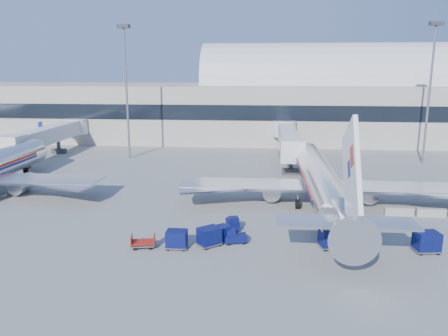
# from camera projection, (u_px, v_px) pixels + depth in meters

# --- Properties ---
(ground) EXTENTS (260.00, 260.00, 0.00)m
(ground) POSITION_uv_depth(u_px,v_px,m) (230.00, 217.00, 46.26)
(ground) COLOR gray
(ground) RESTS_ON ground
(terminal) EXTENTS (170.00, 28.15, 21.00)m
(terminal) POSITION_uv_depth(u_px,v_px,m) (189.00, 104.00, 100.16)
(terminal) COLOR #B2AA9E
(terminal) RESTS_ON ground
(airliner_main) EXTENTS (32.00, 37.26, 12.07)m
(airliner_main) POSITION_uv_depth(u_px,v_px,m) (321.00, 182.00, 49.13)
(airliner_main) COLOR silver
(airliner_main) RESTS_ON ground
(jetbridge_near) EXTENTS (4.40, 27.50, 6.25)m
(jetbridge_near) POSITION_uv_depth(u_px,v_px,m) (288.00, 137.00, 74.68)
(jetbridge_near) COLOR silver
(jetbridge_near) RESTS_ON ground
(jetbridge_mid) EXTENTS (4.40, 27.50, 6.25)m
(jetbridge_mid) POSITION_uv_depth(u_px,v_px,m) (52.00, 134.00, 78.30)
(jetbridge_mid) COLOR silver
(jetbridge_mid) RESTS_ON ground
(mast_west) EXTENTS (2.00, 1.20, 22.60)m
(mast_west) POSITION_uv_depth(u_px,v_px,m) (126.00, 72.00, 73.88)
(mast_west) COLOR slate
(mast_west) RESTS_ON ground
(mast_east) EXTENTS (2.00, 1.20, 22.60)m
(mast_east) POSITION_uv_depth(u_px,v_px,m) (431.00, 73.00, 69.56)
(mast_east) COLOR slate
(mast_east) RESTS_ON ground
(barrier_near) EXTENTS (3.00, 0.55, 0.90)m
(barrier_near) POSITION_uv_depth(u_px,v_px,m) (399.00, 212.00, 46.55)
(barrier_near) COLOR #9E9E96
(barrier_near) RESTS_ON ground
(barrier_mid) EXTENTS (3.00, 0.55, 0.90)m
(barrier_mid) POSITION_uv_depth(u_px,v_px,m) (431.00, 213.00, 46.27)
(barrier_mid) COLOR #9E9E96
(barrier_mid) RESTS_ON ground
(tug_lead) EXTENTS (2.21, 1.50, 1.32)m
(tug_lead) POSITION_uv_depth(u_px,v_px,m) (234.00, 237.00, 39.16)
(tug_lead) COLOR #090E46
(tug_lead) RESTS_ON ground
(tug_right) EXTENTS (2.87, 2.42, 1.68)m
(tug_right) POSITION_uv_depth(u_px,v_px,m) (348.00, 229.00, 40.51)
(tug_right) COLOR #090E46
(tug_right) RESTS_ON ground
(tug_left) EXTENTS (1.56, 2.34, 1.40)m
(tug_left) POSITION_uv_depth(u_px,v_px,m) (233.00, 223.00, 42.52)
(tug_left) COLOR #090E46
(tug_left) RESTS_ON ground
(cart_train_a) EXTENTS (2.12, 2.03, 1.48)m
(cart_train_a) POSITION_uv_depth(u_px,v_px,m) (220.00, 234.00, 39.40)
(cart_train_a) COLOR #090E46
(cart_train_a) RESTS_ON ground
(cart_train_b) EXTENTS (2.42, 2.35, 1.70)m
(cart_train_b) POSITION_uv_depth(u_px,v_px,m) (209.00, 236.00, 38.46)
(cart_train_b) COLOR #090E46
(cart_train_b) RESTS_ON ground
(cart_train_c) EXTENTS (1.86, 1.43, 1.64)m
(cart_train_c) POSITION_uv_depth(u_px,v_px,m) (177.00, 239.00, 37.93)
(cart_train_c) COLOR #090E46
(cart_train_c) RESTS_ON ground
(cart_solo_near) EXTENTS (2.33, 2.00, 1.77)m
(cart_solo_near) POSITION_uv_depth(u_px,v_px,m) (331.00, 238.00, 38.02)
(cart_solo_near) COLOR #090E46
(cart_solo_near) RESTS_ON ground
(cart_solo_far) EXTENTS (2.29, 1.89, 1.82)m
(cart_solo_far) POSITION_uv_depth(u_px,v_px,m) (427.00, 241.00, 37.12)
(cart_solo_far) COLOR #090E46
(cart_solo_far) RESTS_ON ground
(cart_open_red) EXTENTS (2.31, 1.83, 0.55)m
(cart_open_red) POSITION_uv_depth(u_px,v_px,m) (143.00, 243.00, 38.22)
(cart_open_red) COLOR slate
(cart_open_red) RESTS_ON ground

